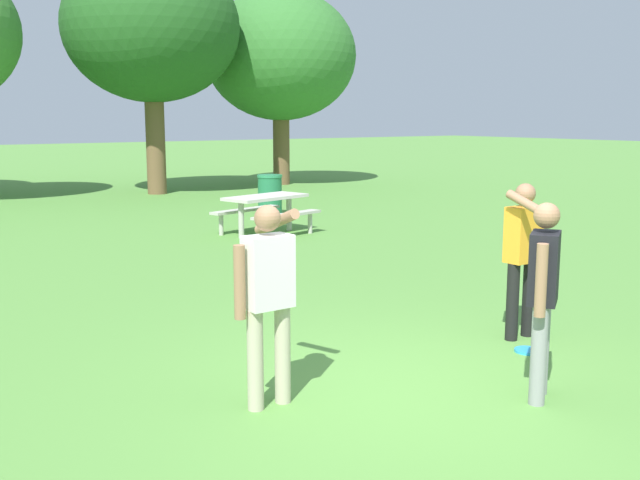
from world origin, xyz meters
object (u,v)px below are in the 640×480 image
frisbee (527,351)px  picnic_table_near (266,206)px  person_thrower (267,290)px  tree_back_left (281,56)px  person_catcher (524,249)px  trash_can_beside_table (270,195)px  tree_slender_mid (151,28)px  person_bystander (543,288)px

frisbee → picnic_table_near: bearing=78.3°
person_thrower → tree_back_left: tree_back_left is taller
person_catcher → trash_can_beside_table: bearing=74.1°
trash_can_beside_table → tree_slender_mid: bearing=92.5°
frisbee → tree_back_left: 19.15m
frisbee → tree_slender_mid: size_ratio=0.04×
tree_slender_mid → tree_back_left: bearing=6.7°
person_bystander → tree_back_left: tree_back_left is taller
frisbee → picnic_table_near: size_ratio=0.13×
tree_slender_mid → person_catcher: bearing=-99.0°
picnic_table_near → person_thrower: bearing=-120.3°
person_catcher → picnic_table_near: size_ratio=0.82×
frisbee → trash_can_beside_table: trash_can_beside_table is taller
person_bystander → frisbee: (0.91, 0.87, -0.93)m
tree_slender_mid → frisbee: bearing=-99.9°
person_catcher → trash_can_beside_table: (2.84, 9.94, -0.48)m
person_catcher → frisbee: (-0.31, -0.36, -0.95)m
frisbee → tree_back_left: size_ratio=0.04×
person_thrower → frisbee: bearing=-5.5°
person_thrower → trash_can_beside_table: person_thrower is taller
picnic_table_near → tree_slender_mid: 9.66m
person_thrower → person_bystander: 2.23m
frisbee → tree_back_left: (7.61, 17.04, 4.27)m
tree_slender_mid → person_bystander: bearing=-102.3°
person_bystander → person_thrower: bearing=149.1°
person_bystander → picnic_table_near: person_bystander is taller
trash_can_beside_table → picnic_table_near: bearing=-122.4°
picnic_table_near → person_catcher: bearing=-100.0°
person_thrower → person_bystander: size_ratio=1.00×
frisbee → trash_can_beside_table: bearing=73.0°
person_thrower → tree_slender_mid: size_ratio=0.23×
tree_back_left → person_thrower: bearing=-121.9°
person_thrower → tree_slender_mid: tree_slender_mid is taller
person_thrower → person_catcher: size_ratio=1.00×
person_catcher → picnic_table_near: person_catcher is taller
person_bystander → tree_back_left: bearing=64.5°
picnic_table_near → tree_back_left: size_ratio=0.31×
trash_can_beside_table → tree_back_left: (4.47, 6.75, 3.80)m
person_thrower → trash_can_beside_table: bearing=59.2°
picnic_table_near → tree_slender_mid: tree_slender_mid is taller
person_thrower → trash_can_beside_table: 11.68m
frisbee → tree_slender_mid: (2.87, 16.48, 4.84)m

